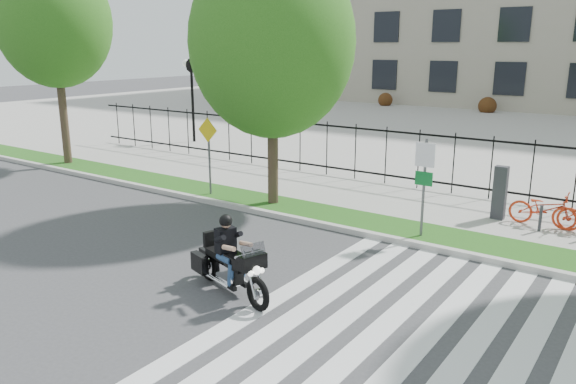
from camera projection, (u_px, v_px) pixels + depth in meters
The scene contains 13 objects.
ground at pixel (204, 270), 12.52m from camera, with size 120.00×120.00×0.00m, color #3C3C3F.
curb at pixel (305, 221), 15.74m from camera, with size 60.00×0.20×0.15m, color #B0ADA5.
grass_verge at pixel (321, 214), 16.42m from camera, with size 60.00×1.50×0.15m, color #1C4812.
sidewalk at pixel (361, 196), 18.39m from camera, with size 60.00×3.50×0.15m, color #A09D96.
plaza at pixel (505, 132), 32.29m from camera, with size 80.00×34.00×0.10m, color #A09D96.
crosswalk_stripes at pixel (405, 331), 9.83m from camera, with size 5.70×8.00×0.01m, color silver, non-canonical shape.
iron_fence at pixel (386, 155), 19.51m from camera, with size 30.00×0.06×2.00m, color black, non-canonical shape.
lamp_post_left at pixel (192, 80), 27.88m from camera, with size 1.06×0.70×4.25m.
street_tree_0 at pixel (54, 23), 21.85m from camera, with size 4.42×4.42×8.12m.
street_tree_1 at pixel (272, 42), 16.15m from camera, with size 4.82×4.82×7.57m.
sign_pole_regulatory at pixel (424, 175), 13.91m from camera, with size 0.50×0.09×2.50m.
sign_pole_warning at pixel (209, 146), 17.95m from camera, with size 0.78×0.09×2.49m.
motorcycle_rider at pixel (231, 263), 11.17m from camera, with size 2.47×1.18×1.96m.
Camera 1 is at (8.26, -8.46, 4.85)m, focal length 35.00 mm.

